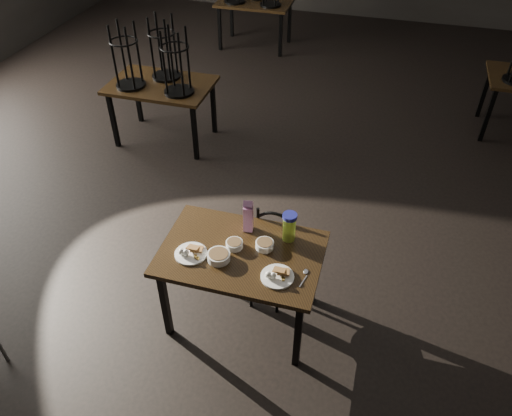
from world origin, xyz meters
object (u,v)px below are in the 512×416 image
(bentwood_chair, at_px, (271,252))
(juice_carton, at_px, (248,216))
(water_bottle, at_px, (289,227))
(main_table, at_px, (241,259))

(bentwood_chair, bearing_deg, juice_carton, -161.13)
(bentwood_chair, bearing_deg, water_bottle, -18.09)
(main_table, height_order, juice_carton, juice_carton)
(main_table, distance_m, bentwood_chair, 0.38)
(bentwood_chair, bearing_deg, main_table, -113.27)
(main_table, xyz_separation_m, juice_carton, (-0.02, 0.25, 0.21))
(juice_carton, height_order, bentwood_chair, juice_carton)
(water_bottle, bearing_deg, main_table, -142.63)
(water_bottle, distance_m, bentwood_chair, 0.41)
(main_table, xyz_separation_m, water_bottle, (0.31, 0.23, 0.20))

